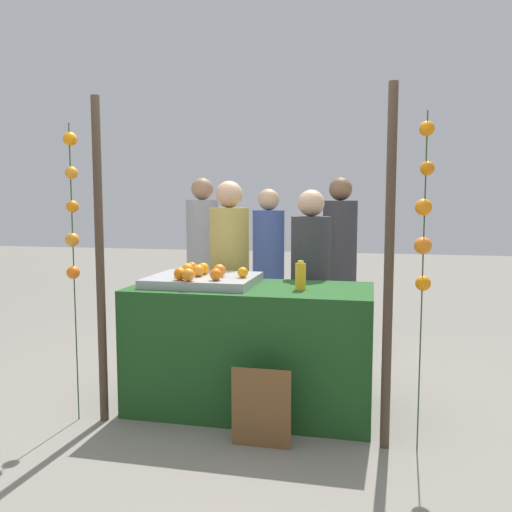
{
  "coord_description": "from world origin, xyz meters",
  "views": [
    {
      "loc": [
        0.82,
        -3.59,
        1.47
      ],
      "look_at": [
        0.0,
        0.15,
        1.08
      ],
      "focal_mm": 37.19,
      "sensor_mm": 36.0,
      "label": 1
    }
  ],
  "objects_px": {
    "chalkboard_sign": "(261,409)",
    "vendor_left": "(230,286)",
    "stall_counter": "(251,347)",
    "orange_0": "(243,272)",
    "juice_bottle": "(301,276)",
    "vendor_right": "(310,294)",
    "orange_1": "(180,274)"
  },
  "relations": [
    {
      "from": "chalkboard_sign",
      "to": "vendor_left",
      "type": "distance_m",
      "value": 1.45
    },
    {
      "from": "stall_counter",
      "to": "orange_0",
      "type": "bearing_deg",
      "value": 175.98
    },
    {
      "from": "juice_bottle",
      "to": "orange_0",
      "type": "bearing_deg",
      "value": 170.54
    },
    {
      "from": "juice_bottle",
      "to": "chalkboard_sign",
      "type": "distance_m",
      "value": 0.92
    },
    {
      "from": "chalkboard_sign",
      "to": "vendor_right",
      "type": "bearing_deg",
      "value": 82.83
    },
    {
      "from": "orange_1",
      "to": "stall_counter",
      "type": "bearing_deg",
      "value": 24.7
    },
    {
      "from": "stall_counter",
      "to": "orange_1",
      "type": "relative_size",
      "value": 20.0
    },
    {
      "from": "orange_0",
      "to": "vendor_left",
      "type": "relative_size",
      "value": 0.05
    },
    {
      "from": "vendor_left",
      "to": "chalkboard_sign",
      "type": "bearing_deg",
      "value": -66.76
    },
    {
      "from": "orange_0",
      "to": "chalkboard_sign",
      "type": "distance_m",
      "value": 0.98
    },
    {
      "from": "orange_1",
      "to": "vendor_right",
      "type": "height_order",
      "value": "vendor_right"
    },
    {
      "from": "chalkboard_sign",
      "to": "orange_1",
      "type": "bearing_deg",
      "value": 149.64
    },
    {
      "from": "stall_counter",
      "to": "chalkboard_sign",
      "type": "height_order",
      "value": "stall_counter"
    },
    {
      "from": "juice_bottle",
      "to": "vendor_left",
      "type": "xyz_separation_m",
      "value": [
        -0.69,
        0.72,
        -0.21
      ]
    },
    {
      "from": "juice_bottle",
      "to": "stall_counter",
      "type": "bearing_deg",
      "value": 169.59
    },
    {
      "from": "chalkboard_sign",
      "to": "vendor_left",
      "type": "relative_size",
      "value": 0.3
    },
    {
      "from": "juice_bottle",
      "to": "vendor_left",
      "type": "bearing_deg",
      "value": 133.91
    },
    {
      "from": "vendor_left",
      "to": "vendor_right",
      "type": "relative_size",
      "value": 1.05
    },
    {
      "from": "orange_1",
      "to": "vendor_left",
      "type": "height_order",
      "value": "vendor_left"
    },
    {
      "from": "stall_counter",
      "to": "orange_0",
      "type": "relative_size",
      "value": 22.33
    },
    {
      "from": "stall_counter",
      "to": "chalkboard_sign",
      "type": "bearing_deg",
      "value": -71.62
    },
    {
      "from": "orange_1",
      "to": "vendor_left",
      "type": "bearing_deg",
      "value": 82.49
    },
    {
      "from": "orange_0",
      "to": "juice_bottle",
      "type": "distance_m",
      "value": 0.42
    },
    {
      "from": "orange_0",
      "to": "juice_bottle",
      "type": "xyz_separation_m",
      "value": [
        0.42,
        -0.07,
        -0.0
      ]
    },
    {
      "from": "orange_0",
      "to": "juice_bottle",
      "type": "relative_size",
      "value": 0.38
    },
    {
      "from": "chalkboard_sign",
      "to": "vendor_right",
      "type": "distance_m",
      "value": 1.3
    },
    {
      "from": "orange_1",
      "to": "vendor_right",
      "type": "relative_size",
      "value": 0.05
    },
    {
      "from": "orange_0",
      "to": "vendor_right",
      "type": "height_order",
      "value": "vendor_right"
    },
    {
      "from": "stall_counter",
      "to": "chalkboard_sign",
      "type": "distance_m",
      "value": 0.65
    },
    {
      "from": "chalkboard_sign",
      "to": "juice_bottle",
      "type": "bearing_deg",
      "value": 72.94
    },
    {
      "from": "stall_counter",
      "to": "orange_1",
      "type": "bearing_deg",
      "value": -155.3
    },
    {
      "from": "stall_counter",
      "to": "orange_1",
      "type": "xyz_separation_m",
      "value": [
        -0.45,
        -0.21,
        0.54
      ]
    }
  ]
}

